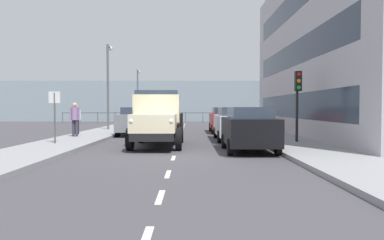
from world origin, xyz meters
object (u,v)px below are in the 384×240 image
Objects in this scene: pedestrian_with_bag at (75,116)px; pedestrian_strolling at (76,117)px; car_white_kerbside_1 at (234,123)px; traffic_light_near at (298,91)px; truck_vintage_cream at (157,120)px; car_silver_oppositeside_1 at (147,118)px; car_red_kerbside_2 at (223,119)px; car_grey_oppositeside_0 at (135,121)px; car_black_kerbside_near at (249,128)px; street_sign at (55,108)px; lamp_post_promenade at (108,79)px; lamp_post_far at (138,90)px.

pedestrian_with_bag is 1.78m from pedestrian_strolling.
traffic_light_near is at bearing 138.51° from car_white_kerbside_1.
truck_vintage_cream is 3.28× the size of pedestrian_strolling.
car_silver_oppositeside_1 is 2.30× the size of pedestrian_strolling.
car_silver_oppositeside_1 is at bearing -59.17° from car_white_kerbside_1.
traffic_light_near reaches higher than car_red_kerbside_2.
car_silver_oppositeside_1 is 9.20m from pedestrian_with_bag.
car_grey_oppositeside_0 is at bearing -35.21° from traffic_light_near.
traffic_light_near is at bearing 164.65° from pedestrian_with_bag.
car_grey_oppositeside_0 is (5.66, -8.31, 0.00)m from car_black_kerbside_near.
car_silver_oppositeside_1 is (5.66, -9.48, -0.00)m from car_white_kerbside_1.
pedestrian_strolling is at bearing -22.37° from traffic_light_near.
pedestrian_with_bag is 3.75m from street_sign.
car_black_kerbside_near and car_silver_oppositeside_1 have the same top height.
pedestrian_with_bag reaches higher than car_black_kerbside_near.
traffic_light_near is (-8.28, 11.80, 1.58)m from car_silver_oppositeside_1.
traffic_light_near reaches higher than pedestrian_with_bag.
car_black_kerbside_near is at bearing 111.64° from car_silver_oppositeside_1.
traffic_light_near reaches higher than car_black_kerbside_near.
truck_vintage_cream is 2.51× the size of street_sign.
truck_vintage_cream reaches higher than car_silver_oppositeside_1.
car_grey_oppositeside_0 and car_silver_oppositeside_1 have the same top height.
car_red_kerbside_2 is at bearing -148.24° from pedestrian_with_bag.
truck_vintage_cream is at bearing 7.15° from traffic_light_near.
lamp_post_promenade is at bearing -56.34° from car_black_kerbside_near.
lamp_post_promenade is (4.50, -10.62, 2.63)m from truck_vintage_cream.
street_sign is (8.16, -1.81, 0.79)m from car_black_kerbside_near.
truck_vintage_cream reaches higher than car_red_kerbside_2.
traffic_light_near is (-8.28, 5.84, 1.58)m from car_grey_oppositeside_0.
street_sign is (8.16, 8.95, 0.79)m from car_red_kerbside_2.
lamp_post_promenade is 12.37m from lamp_post_far.
lamp_post_promenade is (8.19, -1.54, 2.91)m from car_red_kerbside_2.
pedestrian_with_bag is at bearing 87.63° from lamp_post_promenade.
traffic_light_near is (-6.31, -0.79, 1.29)m from truck_vintage_cream.
truck_vintage_cream is 1.43× the size of car_silver_oppositeside_1.
lamp_post_far is 22.92m from street_sign.
traffic_light_near reaches higher than pedestrian_strolling.
lamp_post_far is (-0.34, -12.36, -0.27)m from lamp_post_promenade.
truck_vintage_cream is 23.47m from lamp_post_far.
car_white_kerbside_1 and car_grey_oppositeside_0 have the same top height.
car_black_kerbside_near is 10.06m from car_grey_oppositeside_0.
lamp_post_far is (7.84, -19.87, 2.64)m from car_white_kerbside_1.
car_black_kerbside_near is 11.50m from pedestrian_strolling.
car_red_kerbside_2 is 16.17m from lamp_post_far.
lamp_post_promenade is (-0.28, -6.78, 2.58)m from pedestrian_with_bag.
lamp_post_promenade is 10.70m from street_sign.
car_grey_oppositeside_0 is 5.54m from lamp_post_promenade.
traffic_light_near is 14.67m from lamp_post_promenade.
truck_vintage_cream is 1.37× the size of car_grey_oppositeside_0.
car_black_kerbside_near is 1.19× the size of traffic_light_near.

